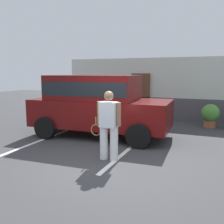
% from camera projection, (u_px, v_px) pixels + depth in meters
% --- Properties ---
extents(ground_plane, '(40.00, 40.00, 0.00)m').
position_uv_depth(ground_plane, '(99.00, 163.00, 6.09)').
color(ground_plane, '#38383A').
extents(parking_stripe_0, '(0.12, 4.40, 0.01)m').
position_uv_depth(parking_stripe_0, '(48.00, 138.00, 8.44)').
color(parking_stripe_0, silver).
rests_on(parking_stripe_0, ground_plane).
extents(parking_stripe_1, '(0.12, 4.40, 0.01)m').
position_uv_depth(parking_stripe_1, '(131.00, 147.00, 7.35)').
color(parking_stripe_1, silver).
rests_on(parking_stripe_1, ground_plane).
extents(house_frontage, '(9.32, 0.40, 2.82)m').
position_uv_depth(house_frontage, '(159.00, 90.00, 11.94)').
color(house_frontage, silver).
rests_on(house_frontage, ground_plane).
extents(parked_suv, '(4.68, 2.33, 2.05)m').
position_uv_depth(parked_suv, '(98.00, 102.00, 8.55)').
color(parked_suv, '#590C0C').
rests_on(parked_suv, ground_plane).
extents(tennis_player_man, '(0.89, 0.29, 1.70)m').
position_uv_depth(tennis_player_man, '(109.00, 125.00, 6.18)').
color(tennis_player_man, white).
rests_on(tennis_player_man, ground_plane).
extents(potted_plant_by_porch, '(0.70, 0.70, 0.92)m').
position_uv_depth(potted_plant_by_porch, '(210.00, 115.00, 9.96)').
color(potted_plant_by_porch, '#9E5638').
rests_on(potted_plant_by_porch, ground_plane).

